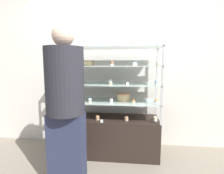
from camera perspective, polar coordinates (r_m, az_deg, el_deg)
The scene contains 37 objects.
ground_plane at distance 2.86m, azimuth 0.00°, elevation -20.82°, with size 20.00×20.00×0.00m, color gray.
back_wall at distance 2.91m, azimuth 0.80°, elevation 6.44°, with size 8.00×0.05×2.60m.
display_base at distance 2.73m, azimuth 0.00°, elevation -15.63°, with size 1.36×0.50×0.56m.
display_riser_lower at distance 2.57m, azimuth 0.00°, elevation -4.86°, with size 1.36×0.50×0.26m.
display_riser_middle at distance 2.53m, azimuth 0.00°, elevation 0.83°, with size 1.36×0.50×0.26m.
display_riser_upper at distance 2.51m, azimuth 0.00°, elevation 6.66°, with size 1.36×0.50×0.26m.
display_riser_top at distance 2.52m, azimuth 0.00°, elevation 12.51°, with size 1.36×0.50×0.26m.
layer_cake_centerpiece at distance 2.56m, azimuth 3.75°, elevation -3.31°, with size 0.20×0.20×0.11m.
sheet_cake_frosted at distance 2.59m, azimuth -8.28°, elevation 7.71°, with size 0.20×0.17×0.07m.
cupcake_0 at distance 2.63m, azimuth -13.93°, elevation -9.51°, with size 0.06×0.06×0.07m.
cupcake_1 at distance 2.54m, azimuth -4.74°, elevation -9.90°, with size 0.06×0.06×0.07m.
cupcake_2 at distance 2.51m, azimuth 4.70°, elevation -10.13°, with size 0.06×0.06×0.07m.
cupcake_3 at distance 2.56m, azimuth 13.94°, elevation -9.99°, with size 0.06×0.06×0.07m.
price_tag_0 at distance 2.43m, azimuth -3.39°, elevation -11.06°, with size 0.04×0.00×0.04m.
cupcake_4 at distance 2.63m, azimuth -13.84°, elevation -3.82°, with size 0.05×0.05×0.06m.
cupcake_5 at distance 2.49m, azimuth -7.23°, elevation -4.28°, with size 0.05×0.05×0.06m.
cupcake_6 at distance 2.47m, azimuth -0.35°, elevation -4.35°, with size 0.05×0.05×0.06m.
cupcake_7 at distance 2.47m, azimuth 7.01°, elevation -4.41°, with size 0.05×0.05×0.06m.
cupcake_8 at distance 2.53m, azimuth 14.29°, elevation -4.31°, with size 0.05×0.05×0.06m.
price_tag_1 at distance 2.43m, azimuth -10.87°, elevation -4.88°, with size 0.04×0.00×0.04m.
cupcake_9 at distance 2.60m, azimuth -14.25°, elevation 1.89°, with size 0.06×0.06×0.07m.
cupcake_10 at distance 2.44m, azimuth -0.50°, elevation 1.75°, with size 0.06×0.06×0.07m.
cupcake_11 at distance 2.42m, azimuth 14.40°, elevation 1.48°, with size 0.06×0.06×0.07m.
price_tag_2 at distance 2.28m, azimuth 5.11°, elevation 0.99°, with size 0.04×0.00×0.04m.
cupcake_12 at distance 2.53m, azimuth -14.69°, elevation 7.51°, with size 0.06×0.06×0.07m.
cupcake_13 at distance 2.39m, azimuth -0.02°, elevation 7.76°, with size 0.06×0.06×0.07m.
cupcake_14 at distance 2.41m, azimuth 7.59°, elevation 7.69°, with size 0.06×0.06×0.07m.
cupcake_15 at distance 2.46m, azimuth 14.83°, elevation 7.51°, with size 0.06×0.06×0.07m.
price_tag_3 at distance 2.27m, azimuth 7.32°, elevation 7.42°, with size 0.04×0.00×0.04m.
cupcake_16 at distance 2.54m, azimuth -14.86°, elevation 13.34°, with size 0.06×0.06×0.07m.
cupcake_17 at distance 2.50m, azimuth -7.79°, elevation 13.60°, with size 0.06×0.06×0.07m.
cupcake_18 at distance 2.43m, azimuth 0.12°, elevation 13.84°, with size 0.06×0.06×0.07m.
cupcake_19 at distance 2.38m, azimuth 7.21°, elevation 13.92°, with size 0.06×0.06×0.07m.
cupcake_20 at distance 2.45m, azimuth 14.97°, elevation 13.55°, with size 0.06×0.06×0.07m.
price_tag_4 at distance 2.33m, azimuth -6.07°, elevation 13.77°, with size 0.04×0.00×0.04m.
donut_glazed at distance 2.58m, azimuth 7.52°, elevation 13.14°, with size 0.13×0.13×0.04m.
customer_figure at distance 1.96m, azimuth -14.93°, elevation -4.86°, with size 0.41×0.41×1.77m.
Camera 1 is at (0.26, -2.50, 1.36)m, focal length 28.00 mm.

